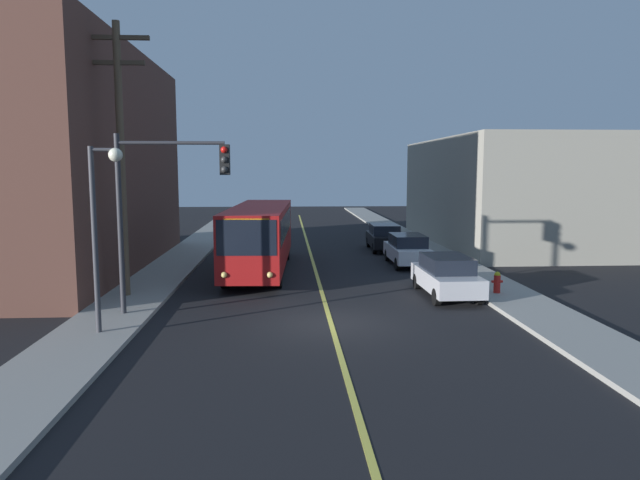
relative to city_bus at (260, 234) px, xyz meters
name	(u,v)px	position (x,y,z in m)	size (l,w,h in m)	color
ground_plane	(331,323)	(2.70, -9.94, -1.82)	(120.00, 120.00, 0.00)	black
sidewalk_left	(168,270)	(-4.55, 0.06, -1.74)	(2.50, 90.00, 0.15)	gray
sidewalk_right	(458,267)	(9.95, 0.06, -1.74)	(2.50, 90.00, 0.15)	gray
lane_stripe_center	(311,255)	(2.70, 5.06, -1.81)	(0.16, 60.00, 0.01)	#D8CC4C
building_left_brick	(38,161)	(-10.79, 0.79, 3.55)	(10.00, 19.03, 10.74)	brown
building_right_warehouse	(524,192)	(17.19, 9.64, 1.67)	(12.00, 18.34, 6.98)	gray
city_bus	(260,234)	(0.00, 0.00, 0.00)	(3.10, 12.24, 3.20)	maroon
parked_car_silver	(446,275)	(7.56, -6.27, -0.98)	(1.88, 4.43, 1.62)	#B7B7BC
parked_car_white	(408,249)	(7.59, 1.21, -0.98)	(1.84, 4.41, 1.62)	silver
parked_car_black	(384,237)	(7.33, 6.89, -0.98)	(1.90, 4.44, 1.62)	black
utility_pole_near	(121,148)	(-4.92, -5.95, 3.96)	(2.40, 0.28, 10.25)	brown
traffic_signal_left_corner	(166,190)	(-2.71, -8.85, 2.49)	(3.75, 0.48, 6.00)	#2D2D33
street_lamp_left	(101,212)	(-4.12, -11.13, 1.92)	(0.98, 0.40, 5.50)	#38383D
fire_hydrant	(497,282)	(9.55, -6.39, -1.23)	(0.44, 0.26, 0.84)	red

